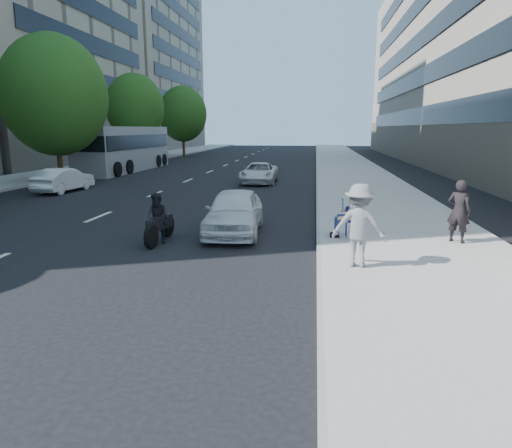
# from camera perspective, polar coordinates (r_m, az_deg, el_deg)

# --- Properties ---
(ground) EXTENTS (160.00, 160.00, 0.00)m
(ground) POSITION_cam_1_polar(r_m,az_deg,el_deg) (8.21, -2.37, -10.83)
(ground) COLOR black
(ground) RESTS_ON ground
(near_sidewalk) EXTENTS (5.00, 120.00, 0.15)m
(near_sidewalk) POSITION_cam_1_polar(r_m,az_deg,el_deg) (27.77, 12.93, 5.17)
(near_sidewalk) COLOR #9C9992
(near_sidewalk) RESTS_ON ground
(far_sidewalk) EXTENTS (4.50, 120.00, 0.15)m
(far_sidewalk) POSITION_cam_1_polar(r_m,az_deg,el_deg) (33.01, -25.97, 5.29)
(far_sidewalk) COLOR #9C9992
(far_sidewalk) RESTS_ON ground
(far_bldg_north) EXTENTS (22.00, 28.00, 28.00)m
(far_bldg_north) POSITION_cam_1_polar(r_m,az_deg,el_deg) (76.95, -17.78, 19.41)
(far_bldg_north) COLOR tan
(far_bldg_north) RESTS_ON ground
(tree_far_c) EXTENTS (6.00, 6.00, 8.47)m
(tree_far_c) POSITION_cam_1_polar(r_m,az_deg,el_deg) (29.61, -23.91, 14.47)
(tree_far_c) COLOR #382616
(tree_far_c) RESTS_ON ground
(tree_far_d) EXTENTS (4.80, 4.80, 7.65)m
(tree_far_d) POSITION_cam_1_polar(r_m,az_deg,el_deg) (40.39, -14.91, 13.92)
(tree_far_d) COLOR #382616
(tree_far_d) RESTS_ON ground
(tree_far_e) EXTENTS (5.40, 5.40, 7.89)m
(tree_far_e) POSITION_cam_1_polar(r_m,az_deg,el_deg) (53.63, -9.15, 13.44)
(tree_far_e) COLOR #382616
(tree_far_e) RESTS_ON ground
(seated_protester) EXTENTS (0.83, 1.12, 1.31)m
(seated_protester) POSITION_cam_1_polar(r_m,az_deg,el_deg) (13.06, 11.58, 1.51)
(seated_protester) COLOR navy
(seated_protester) RESTS_ON near_sidewalk
(jogger) EXTENTS (1.30, 0.90, 1.85)m
(jogger) POSITION_cam_1_polar(r_m,az_deg,el_deg) (10.27, 12.78, -0.20)
(jogger) COLOR slate
(jogger) RESTS_ON near_sidewalk
(pedestrian_woman) EXTENTS (0.74, 0.69, 1.69)m
(pedestrian_woman) POSITION_cam_1_polar(r_m,az_deg,el_deg) (13.35, 24.03, 1.47)
(pedestrian_woman) COLOR black
(pedestrian_woman) RESTS_ON near_sidewalk
(white_sedan_near) EXTENTS (1.81, 4.07, 1.36)m
(white_sedan_near) POSITION_cam_1_polar(r_m,az_deg,el_deg) (13.93, -2.74, 1.57)
(white_sedan_near) COLOR silver
(white_sedan_near) RESTS_ON ground
(white_sedan_mid) EXTENTS (1.57, 3.76, 1.21)m
(white_sedan_mid) POSITION_cam_1_polar(r_m,az_deg,el_deg) (25.25, -22.93, 5.10)
(white_sedan_mid) COLOR silver
(white_sedan_mid) RESTS_ON ground
(white_sedan_far) EXTENTS (1.99, 4.30, 1.19)m
(white_sedan_far) POSITION_cam_1_polar(r_m,az_deg,el_deg) (27.02, 0.39, 6.40)
(white_sedan_far) COLOR silver
(white_sedan_far) RESTS_ON ground
(motorcycle) EXTENTS (0.76, 2.05, 1.42)m
(motorcycle) POSITION_cam_1_polar(r_m,az_deg,el_deg) (13.05, -12.08, 0.42)
(motorcycle) COLOR black
(motorcycle) RESTS_ON ground
(bus) EXTENTS (2.76, 12.08, 3.30)m
(bus) POSITION_cam_1_polar(r_m,az_deg,el_deg) (36.45, -15.96, 9.00)
(bus) COLOR gray
(bus) RESTS_ON ground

